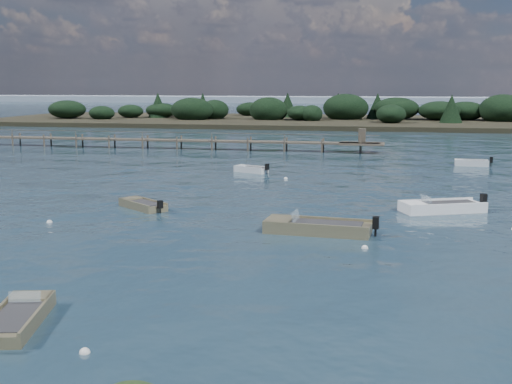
% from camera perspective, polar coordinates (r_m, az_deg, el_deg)
% --- Properties ---
extents(ground, '(400.00, 400.00, 0.00)m').
position_cam_1_polar(ground, '(85.32, 6.98, 4.40)').
color(ground, '#162835').
rests_on(ground, ground).
extents(tender_far_white, '(3.31, 2.15, 1.12)m').
position_cam_1_polar(tender_far_white, '(56.13, -0.44, 1.92)').
color(tender_far_white, silver).
rests_on(tender_far_white, ground).
extents(dinghy_mid_white_b, '(5.41, 3.68, 1.34)m').
position_cam_1_polar(dinghy_mid_white_b, '(40.61, 16.19, -1.44)').
color(dinghy_mid_white_b, white).
rests_on(dinghy_mid_white_b, ground).
extents(dinghy_near_olive, '(2.41, 4.40, 1.05)m').
position_cam_1_polar(dinghy_near_olive, '(22.51, -20.45, -10.67)').
color(dinghy_near_olive, '#6F674A').
rests_on(dinghy_near_olive, ground).
extents(tender_far_grey_b, '(3.43, 1.37, 1.17)m').
position_cam_1_polar(tender_far_grey_b, '(63.90, 18.61, 2.36)').
color(tender_far_grey_b, silver).
rests_on(tender_far_grey_b, ground).
extents(dinghy_mid_white_a, '(5.94, 2.44, 1.38)m').
position_cam_1_polar(dinghy_mid_white_a, '(33.69, 5.47, -3.33)').
color(dinghy_mid_white_a, '#6F674A').
rests_on(dinghy_mid_white_a, ground).
extents(dinghy_mid_grey, '(3.72, 3.32, 1.00)m').
position_cam_1_polar(dinghy_mid_grey, '(40.60, -10.03, -1.26)').
color(dinghy_mid_grey, '#6F674A').
rests_on(dinghy_mid_grey, ground).
extents(buoy_a, '(0.32, 0.32, 0.32)m').
position_cam_1_polar(buoy_a, '(19.80, -14.98, -13.66)').
color(buoy_a, silver).
rests_on(buoy_a, ground).
extents(buoy_b, '(0.32, 0.32, 0.32)m').
position_cam_1_polar(buoy_b, '(30.88, 9.64, -4.96)').
color(buoy_b, silver).
rests_on(buoy_b, ground).
extents(buoy_c, '(0.32, 0.32, 0.32)m').
position_cam_1_polar(buoy_c, '(37.80, -17.88, -2.60)').
color(buoy_c, silver).
rests_on(buoy_c, ground).
extents(buoy_e, '(0.32, 0.32, 0.32)m').
position_cam_1_polar(buoy_e, '(52.39, 2.67, 1.17)').
color(buoy_e, silver).
rests_on(buoy_e, ground).
extents(jetty, '(64.50, 3.20, 3.40)m').
position_cam_1_polar(jetty, '(78.31, -9.85, 4.59)').
color(jetty, '#4F4639').
rests_on(jetty, ground).
extents(far_headland, '(190.00, 40.00, 5.80)m').
position_cam_1_polar(far_headland, '(126.21, 19.94, 6.48)').
color(far_headland, black).
rests_on(far_headland, ground).
extents(distant_haze, '(280.00, 20.00, 2.40)m').
position_cam_1_polar(distant_haze, '(272.51, -9.44, 7.91)').
color(distant_haze, gray).
rests_on(distant_haze, ground).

